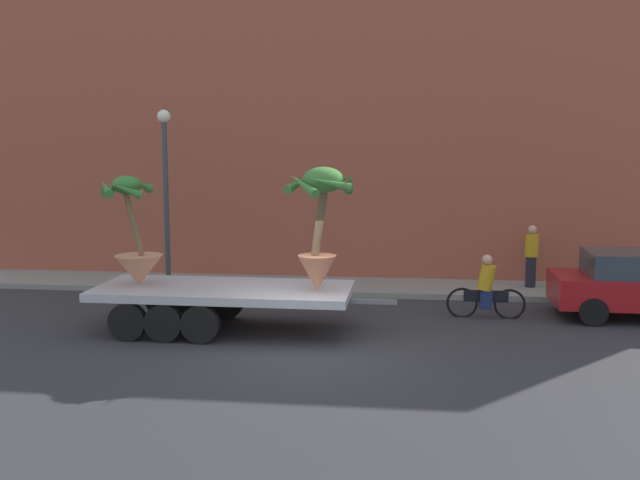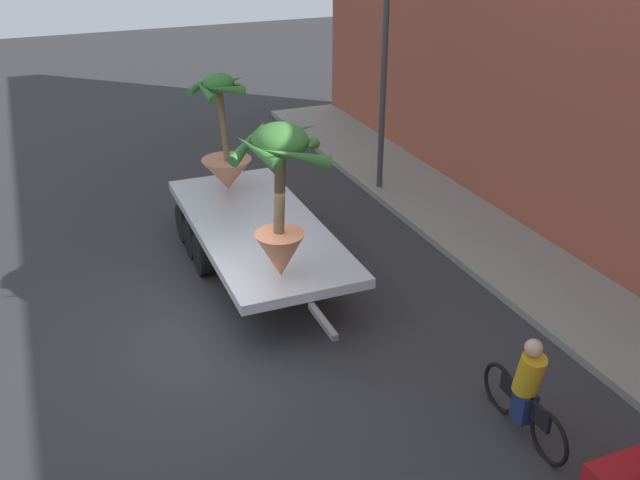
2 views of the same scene
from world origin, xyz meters
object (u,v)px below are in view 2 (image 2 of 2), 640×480
at_px(potted_palm_rear, 280,197).
at_px(potted_palm_middle, 225,147).
at_px(flatbed_trailer, 254,228).
at_px(street_lamp, 384,60).
at_px(cyclist, 526,392).

bearing_deg(potted_palm_rear, potted_palm_middle, 176.61).
xyz_separation_m(flatbed_trailer, street_lamp, (-2.35, 3.97, 2.47)).
relative_size(flatbed_trailer, street_lamp, 1.36).
bearing_deg(cyclist, flatbed_trailer, -163.08).
bearing_deg(street_lamp, potted_palm_rear, -41.66).
height_order(cyclist, street_lamp, street_lamp).
bearing_deg(potted_palm_rear, cyclist, 30.13).
bearing_deg(cyclist, street_lamp, 165.93).
height_order(flatbed_trailer, cyclist, cyclist).
bearing_deg(street_lamp, flatbed_trailer, -59.41).
xyz_separation_m(flatbed_trailer, cyclist, (6.10, 1.85, -0.09)).
distance_m(flatbed_trailer, cyclist, 6.38).
relative_size(potted_palm_rear, cyclist, 1.43).
xyz_separation_m(potted_palm_rear, cyclist, (3.67, 2.13, -1.75)).
distance_m(potted_palm_middle, cyclist, 8.13).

